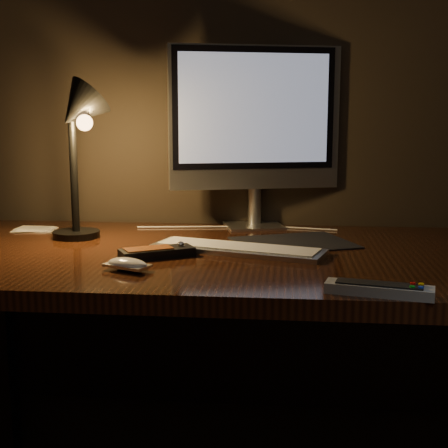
# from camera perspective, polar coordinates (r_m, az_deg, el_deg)

# --- Properties ---
(desk) EXTENTS (1.60, 0.75, 0.75)m
(desk) POSITION_cam_1_polar(r_m,az_deg,el_deg) (1.57, 1.21, -6.56)
(desk) COLOR #36190C
(desk) RESTS_ON ground
(monitor) EXTENTS (0.47, 0.18, 0.51)m
(monitor) POSITION_cam_1_polar(r_m,az_deg,el_deg) (1.77, 2.82, 9.34)
(monitor) COLOR silver
(monitor) RESTS_ON desk
(keyboard) EXTENTS (0.43, 0.23, 0.02)m
(keyboard) POSITION_cam_1_polar(r_m,az_deg,el_deg) (1.47, 1.24, -2.27)
(keyboard) COLOR silver
(keyboard) RESTS_ON desk
(mousepad) EXTENTS (0.34, 0.31, 0.00)m
(mousepad) POSITION_cam_1_polar(r_m,az_deg,el_deg) (1.58, 6.36, -1.70)
(mousepad) COLOR black
(mousepad) RESTS_ON desk
(mouse) EXTENTS (0.11, 0.08, 0.02)m
(mouse) POSITION_cam_1_polar(r_m,az_deg,el_deg) (1.31, -8.82, -3.81)
(mouse) COLOR white
(mouse) RESTS_ON desk
(media_remote) EXTENTS (0.18, 0.14, 0.03)m
(media_remote) POSITION_cam_1_polar(r_m,az_deg,el_deg) (1.42, -6.16, -2.56)
(media_remote) COLOR black
(media_remote) RESTS_ON desk
(tv_remote) EXTENTS (0.20, 0.09, 0.02)m
(tv_remote) POSITION_cam_1_polar(r_m,az_deg,el_deg) (1.15, 13.99, -5.79)
(tv_remote) COLOR #999C9E
(tv_remote) RESTS_ON desk
(papers) EXTENTS (0.12, 0.08, 0.01)m
(papers) POSITION_cam_1_polar(r_m,az_deg,el_deg) (1.83, -16.93, -0.45)
(papers) COLOR white
(papers) RESTS_ON desk
(desk_lamp) EXTENTS (0.21, 0.22, 0.41)m
(desk_lamp) POSITION_cam_1_polar(r_m,az_deg,el_deg) (1.61, -13.22, 8.23)
(desk_lamp) COLOR black
(desk_lamp) RESTS_ON desk
(cable) EXTENTS (0.56, 0.05, 0.00)m
(cable) POSITION_cam_1_polar(r_m,az_deg,el_deg) (1.77, 1.33, -0.36)
(cable) COLOR white
(cable) RESTS_ON desk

